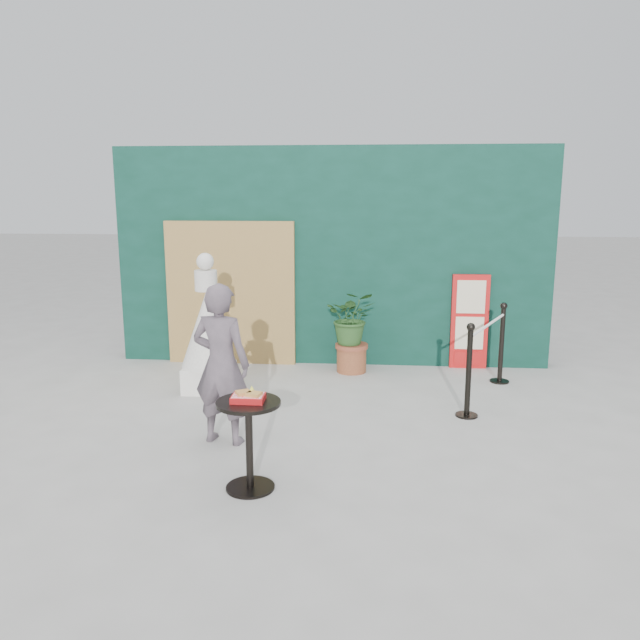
{
  "coord_description": "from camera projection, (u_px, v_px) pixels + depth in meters",
  "views": [
    {
      "loc": [
        0.57,
        -5.51,
        2.38
      ],
      "look_at": [
        0.0,
        1.2,
        1.0
      ],
      "focal_mm": 35.0,
      "sensor_mm": 36.0,
      "label": 1
    }
  ],
  "objects": [
    {
      "name": "menu_board",
      "position": [
        469.0,
        322.0,
        8.5
      ],
      "size": [
        0.5,
        0.07,
        1.3
      ],
      "color": "red",
      "rests_on": "ground"
    },
    {
      "name": "food_basket",
      "position": [
        248.0,
        397.0,
        4.95
      ],
      "size": [
        0.26,
        0.19,
        0.11
      ],
      "color": "red",
      "rests_on": "cafe_table"
    },
    {
      "name": "woman",
      "position": [
        221.0,
        364.0,
        5.92
      ],
      "size": [
        0.63,
        0.48,
        1.56
      ],
      "primitive_type": "imported",
      "rotation": [
        0.0,
        0.0,
        2.93
      ],
      "color": "#665761",
      "rests_on": "ground"
    },
    {
      "name": "bamboo_fence",
      "position": [
        231.0,
        293.0,
        8.69
      ],
      "size": [
        1.8,
        0.08,
        2.0
      ],
      "primitive_type": "cube",
      "color": "tan",
      "rests_on": "ground"
    },
    {
      "name": "stanchion_barrier",
      "position": [
        486.0,
        357.0,
        7.27
      ],
      "size": [
        0.84,
        1.54,
        1.03
      ],
      "color": "black",
      "rests_on": "ground"
    },
    {
      "name": "statue",
      "position": [
        208.0,
        335.0,
        7.54
      ],
      "size": [
        0.66,
        0.66,
        1.68
      ],
      "color": "white",
      "rests_on": "ground"
    },
    {
      "name": "ground",
      "position": [
        309.0,
        449.0,
        5.9
      ],
      "size": [
        60.0,
        60.0,
        0.0
      ],
      "primitive_type": "plane",
      "color": "#ADAAA5",
      "rests_on": "ground"
    },
    {
      "name": "cafe_table",
      "position": [
        249.0,
        431.0,
        5.01
      ],
      "size": [
        0.52,
        0.52,
        0.75
      ],
      "color": "black",
      "rests_on": "ground"
    },
    {
      "name": "back_wall",
      "position": [
        332.0,
        257.0,
        8.68
      ],
      "size": [
        6.0,
        0.3,
        3.0
      ],
      "primitive_type": "cube",
      "color": "#0A3125",
      "rests_on": "ground"
    },
    {
      "name": "planter",
      "position": [
        352.0,
        325.0,
        8.32
      ],
      "size": [
        0.65,
        0.57,
        1.11
      ],
      "color": "brown",
      "rests_on": "ground"
    }
  ]
}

